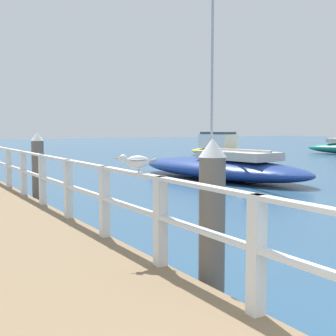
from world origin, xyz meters
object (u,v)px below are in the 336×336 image
dock_piling_near (212,225)px  boat_3 (222,148)px  dock_piling_far (38,172)px  boat_5 (220,167)px  seagull_foreground (137,161)px

dock_piling_near → boat_3: bearing=52.4°
dock_piling_far → boat_5: boat_5 is taller
dock_piling_near → boat_5: (7.84, 10.20, -0.48)m
dock_piling_far → boat_3: 21.79m
dock_piling_near → boat_3: 26.83m
dock_piling_near → dock_piling_far: 6.87m
dock_piling_far → boat_3: size_ratio=0.29×
dock_piling_far → dock_piling_near: bearing=-90.0°
dock_piling_far → boat_5: 8.53m
dock_piling_near → boat_5: size_ratio=0.19×
dock_piling_near → boat_5: 12.87m
dock_piling_far → boat_3: (16.38, 14.37, -0.39)m
dock_piling_far → seagull_foreground: dock_piling_far is taller
seagull_foreground → dock_piling_near: bearing=-134.6°
dock_piling_near → boat_5: bearing=52.4°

